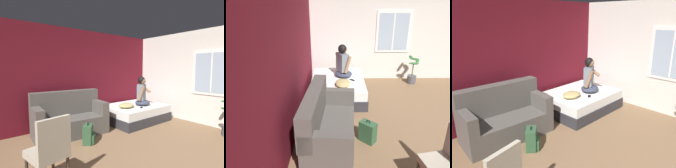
# 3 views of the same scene
# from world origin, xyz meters

# --- Properties ---
(wall_back_accent) EXTENTS (10.99, 0.16, 2.70)m
(wall_back_accent) POSITION_xyz_m (0.00, 2.97, 1.35)
(wall_back_accent) COLOR maroon
(wall_back_accent) RESTS_ON ground
(bed) EXTENTS (1.84, 1.41, 0.48)m
(bed) POSITION_xyz_m (1.73, 2.07, 0.24)
(bed) COLOR #2D2D33
(bed) RESTS_ON ground
(couch) EXTENTS (1.76, 0.94, 1.04)m
(couch) POSITION_xyz_m (-0.31, 2.28, 0.39)
(couch) COLOR #514C47
(couch) RESTS_ON ground
(person_seated) EXTENTS (0.66, 0.63, 0.88)m
(person_seated) POSITION_xyz_m (1.91, 1.93, 0.84)
(person_seated) COLOR #383D51
(person_seated) RESTS_ON bed
(backpack) EXTENTS (0.35, 0.35, 0.46)m
(backpack) POSITION_xyz_m (-0.23, 1.52, 0.19)
(backpack) COLOR #2D5133
(backpack) RESTS_ON ground
(throw_pillow) EXTENTS (0.50, 0.38, 0.14)m
(throw_pillow) POSITION_xyz_m (1.27, 1.95, 0.55)
(throw_pillow) COLOR tan
(throw_pillow) RESTS_ON bed
(cell_phone) EXTENTS (0.16, 0.14, 0.01)m
(cell_phone) POSITION_xyz_m (1.63, 1.70, 0.48)
(cell_phone) COLOR black
(cell_phone) RESTS_ON bed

